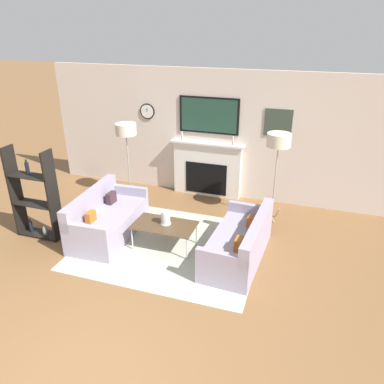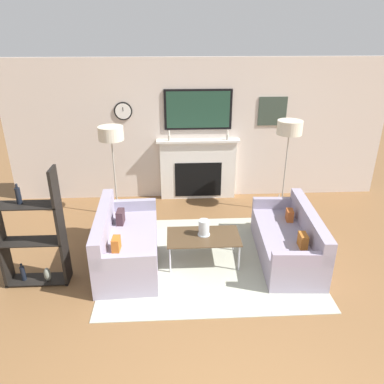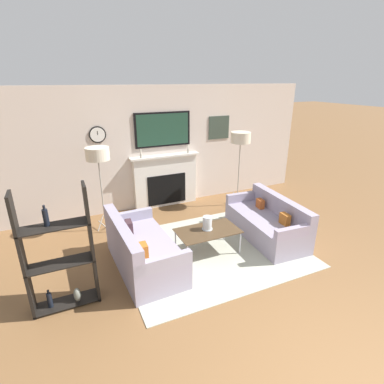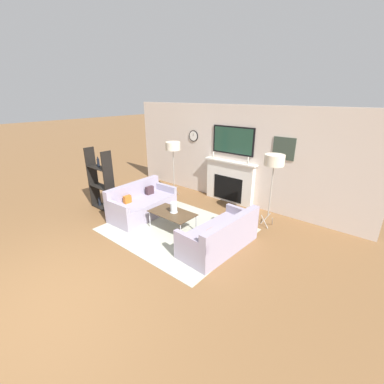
{
  "view_description": "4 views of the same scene",
  "coord_description": "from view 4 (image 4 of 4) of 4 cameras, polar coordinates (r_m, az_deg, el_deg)",
  "views": [
    {
      "loc": [
        2.09,
        -2.24,
        3.52
      ],
      "look_at": [
        0.22,
        3.38,
        0.83
      ],
      "focal_mm": 35.0,
      "sensor_mm": 36.0,
      "label": 1
    },
    {
      "loc": [
        -0.49,
        -1.84,
        3.2
      ],
      "look_at": [
        -0.22,
        3.24,
        0.93
      ],
      "focal_mm": 35.0,
      "sensor_mm": 36.0,
      "label": 2
    },
    {
      "loc": [
        -2.17,
        -1.15,
        2.81
      ],
      "look_at": [
        -0.22,
        3.13,
        1.03
      ],
      "focal_mm": 28.0,
      "sensor_mm": 36.0,
      "label": 3
    },
    {
      "loc": [
        3.64,
        -0.95,
        2.93
      ],
      "look_at": [
        0.13,
        3.27,
        0.84
      ],
      "focal_mm": 24.0,
      "sensor_mm": 36.0,
      "label": 4
    }
  ],
  "objects": [
    {
      "name": "couch_left",
      "position": [
        6.71,
        -11.09,
        -2.76
      ],
      "size": [
        0.9,
        1.73,
        0.82
      ],
      "color": "#998FA4",
      "rests_on": "ground_plane"
    },
    {
      "name": "fireplace_wall",
      "position": [
        7.34,
        8.99,
        7.18
      ],
      "size": [
        7.29,
        0.28,
        2.7
      ],
      "color": "beige",
      "rests_on": "ground_plane"
    },
    {
      "name": "ground_plane",
      "position": [
        4.77,
        -29.25,
        -20.24
      ],
      "size": [
        60.0,
        60.0,
        0.0
      ],
      "primitive_type": "plane",
      "color": "brown"
    },
    {
      "name": "shelf_unit",
      "position": [
        7.23,
        -19.57,
        1.96
      ],
      "size": [
        0.83,
        0.28,
        1.64
      ],
      "color": "black",
      "rests_on": "ground_plane"
    },
    {
      "name": "floor_lamp_left",
      "position": [
        7.57,
        -4.26,
        9.99
      ],
      "size": [
        0.43,
        0.43,
        1.66
      ],
      "color": "#9E998E",
      "rests_on": "ground_plane"
    },
    {
      "name": "coffee_table",
      "position": [
        5.86,
        -4.4,
        -4.83
      ],
      "size": [
        1.05,
        0.6,
        0.43
      ],
      "color": "#4C3823",
      "rests_on": "ground_plane"
    },
    {
      "name": "floor_lamp_right",
      "position": [
        5.9,
        17.84,
        6.56
      ],
      "size": [
        0.44,
        0.44,
        1.73
      ],
      "color": "#9E998E",
      "rests_on": "ground_plane"
    },
    {
      "name": "area_rug",
      "position": [
        6.03,
        -3.46,
        -8.27
      ],
      "size": [
        3.03,
        2.51,
        0.01
      ],
      "color": "#ADB09C",
      "rests_on": "ground_plane"
    },
    {
      "name": "hurricane_candle",
      "position": [
        5.83,
        -4.08,
        -3.56
      ],
      "size": [
        0.18,
        0.18,
        0.23
      ],
      "color": "silver",
      "rests_on": "coffee_table"
    },
    {
      "name": "couch_right",
      "position": [
        5.24,
        6.28,
        -9.77
      ],
      "size": [
        0.88,
        1.78,
        0.76
      ],
      "color": "#998FA4",
      "rests_on": "ground_plane"
    }
  ]
}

